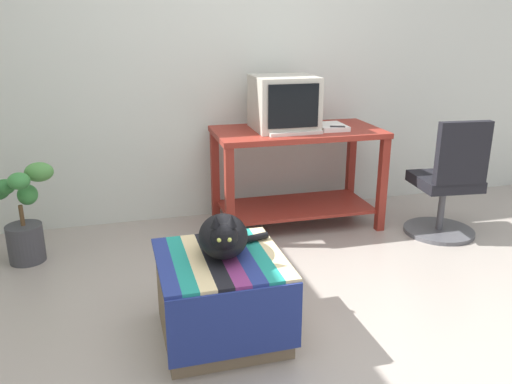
% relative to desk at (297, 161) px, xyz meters
% --- Properties ---
extents(ground_plane, '(14.00, 14.00, 0.00)m').
position_rel_desk_xyz_m(ground_plane, '(-0.47, -1.60, -0.52)').
color(ground_plane, '#9E9389').
extents(back_wall, '(8.00, 0.10, 2.60)m').
position_rel_desk_xyz_m(back_wall, '(-0.47, 0.45, 0.78)').
color(back_wall, silver).
rests_on(back_wall, ground_plane).
extents(desk, '(1.26, 0.67, 0.76)m').
position_rel_desk_xyz_m(desk, '(0.00, 0.00, 0.00)').
color(desk, maroon).
rests_on(desk, ground_plane).
extents(tv_monitor, '(0.46, 0.46, 0.39)m').
position_rel_desk_xyz_m(tv_monitor, '(-0.10, 0.04, 0.44)').
color(tv_monitor, '#BCB7A8').
rests_on(tv_monitor, desk).
extents(keyboard, '(0.40, 0.16, 0.02)m').
position_rel_desk_xyz_m(keyboard, '(-0.08, -0.14, 0.26)').
color(keyboard, beige).
rests_on(keyboard, desk).
extents(book, '(0.22, 0.28, 0.03)m').
position_rel_desk_xyz_m(book, '(0.25, -0.05, 0.26)').
color(book, white).
rests_on(book, desk).
extents(ottoman_with_blanket, '(0.62, 0.65, 0.44)m').
position_rel_desk_xyz_m(ottoman_with_blanket, '(-0.88, -1.35, -0.30)').
color(ottoman_with_blanket, '#7A664C').
rests_on(ottoman_with_blanket, ground_plane).
extents(cat, '(0.42, 0.41, 0.26)m').
position_rel_desk_xyz_m(cat, '(-0.86, -1.33, 0.02)').
color(cat, black).
rests_on(cat, ottoman_with_blanket).
extents(potted_plant, '(0.43, 0.35, 0.67)m').
position_rel_desk_xyz_m(potted_plant, '(-1.95, -0.15, -0.21)').
color(potted_plant, '#3D3D42').
rests_on(potted_plant, ground_plane).
extents(office_chair, '(0.52, 0.52, 0.89)m').
position_rel_desk_xyz_m(office_chair, '(0.98, -0.53, -0.13)').
color(office_chair, '#4C4C51').
rests_on(office_chair, ground_plane).
extents(stapler, '(0.12, 0.07, 0.04)m').
position_rel_desk_xyz_m(stapler, '(0.26, -0.15, 0.26)').
color(stapler, black).
rests_on(stapler, desk).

